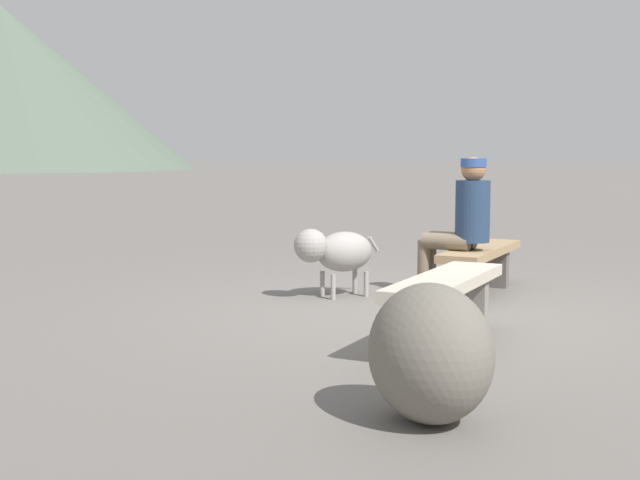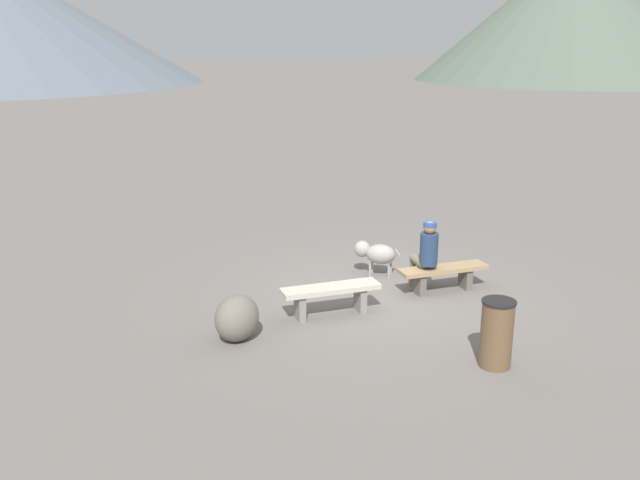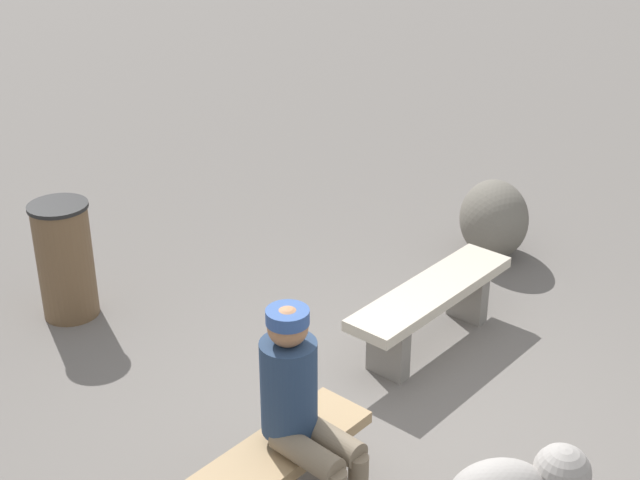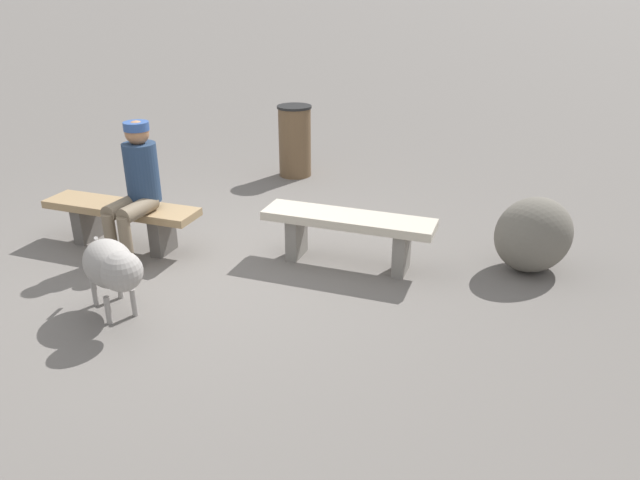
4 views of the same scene
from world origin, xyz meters
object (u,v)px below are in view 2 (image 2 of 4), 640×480
bench_right (443,273)px  boulder (237,318)px  trash_bin (497,334)px  seated_person (426,251)px  dog (376,253)px  bench_left (331,294)px

bench_right → boulder: (-3.86, -0.13, 0.02)m
trash_bin → bench_right: bearing=65.2°
bench_right → trash_bin: trash_bin is taller
seated_person → bench_right: bearing=-15.7°
trash_bin → dog: bearing=80.7°
dog → trash_bin: 3.85m
bench_left → boulder: boulder is taller
dog → bench_left: bearing=81.4°
bench_left → trash_bin: size_ratio=1.73×
seated_person → trash_bin: 2.86m
dog → boulder: 3.57m
bench_left → seated_person: bearing=13.6°
bench_right → dog: bearing=124.3°
dog → boulder: size_ratio=0.99×
bench_left → dog: dog is taller
bench_left → seated_person: (1.94, 0.12, 0.37)m
boulder → bench_left: bearing=5.3°
bench_left → bench_right: bearing=9.4°
bench_left → bench_right: bench_left is taller
dog → boulder: bearing=67.6°
bench_right → boulder: bearing=-168.0°
seated_person → trash_bin: (-0.91, -2.70, -0.26)m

